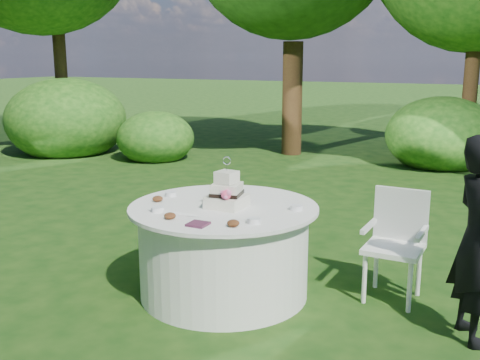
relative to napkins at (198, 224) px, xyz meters
name	(u,v)px	position (x,y,z in m)	size (l,w,h in m)	color
ground	(224,293)	(-0.08, 0.57, -0.78)	(80.00, 80.00, 0.00)	#12350E
napkins	(198,224)	(0.00, 0.00, 0.00)	(0.14, 0.14, 0.02)	#4E2138
feather_plume	(173,213)	(-0.33, 0.19, 0.00)	(0.48, 0.07, 0.01)	white
guest	(479,240)	(1.86, 0.64, -0.05)	(0.53, 0.35, 1.47)	black
table	(224,250)	(-0.08, 0.57, -0.39)	(1.56, 1.56, 0.77)	white
cake	(227,194)	(-0.04, 0.54, 0.10)	(0.29, 0.31, 0.42)	white
chair	(397,236)	(1.22, 1.14, -0.26)	(0.48, 0.46, 0.90)	white
votives	(218,207)	(-0.07, 0.44, 0.01)	(1.25, 0.62, 0.04)	white
petal_cups	(185,212)	(-0.22, 0.19, 0.02)	(0.98, 0.48, 0.05)	#562D16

